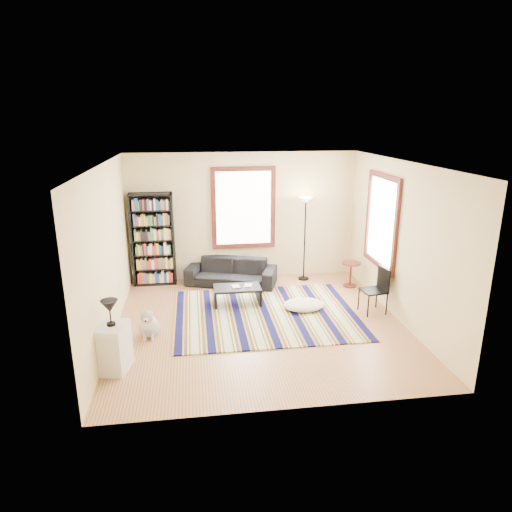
{
  "coord_description": "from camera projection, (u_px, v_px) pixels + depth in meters",
  "views": [
    {
      "loc": [
        -1.09,
        -7.3,
        3.51
      ],
      "look_at": [
        0.0,
        0.5,
        1.1
      ],
      "focal_mm": 32.0,
      "sensor_mm": 36.0,
      "label": 1
    }
  ],
  "objects": [
    {
      "name": "book_a",
      "position": [
        232.0,
        287.0,
        8.79
      ],
      "size": [
        0.21,
        0.17,
        0.02
      ],
      "primitive_type": "imported",
      "rotation": [
        0.0,
        0.0,
        0.13
      ],
      "color": "beige",
      "rests_on": "coffee_table"
    },
    {
      "name": "wall_left",
      "position": [
        104.0,
        254.0,
        7.33
      ],
      "size": [
        0.1,
        5.0,
        2.8
      ],
      "primitive_type": "cube",
      "color": "beige",
      "rests_on": "floor"
    },
    {
      "name": "side_table",
      "position": [
        350.0,
        274.0,
        9.78
      ],
      "size": [
        0.4,
        0.4,
        0.54
      ],
      "primitive_type": "cylinder",
      "rotation": [
        0.0,
        0.0,
        -0.01
      ],
      "color": "#4E1C13",
      "rests_on": "floor"
    },
    {
      "name": "coffee_table",
      "position": [
        237.0,
        296.0,
        8.86
      ],
      "size": [
        0.9,
        0.51,
        0.36
      ],
      "primitive_type": "cube",
      "rotation": [
        0.0,
        0.0,
        0.01
      ],
      "color": "black",
      "rests_on": "floor"
    },
    {
      "name": "dog",
      "position": [
        149.0,
        321.0,
        7.54
      ],
      "size": [
        0.41,
        0.56,
        0.54
      ],
      "primitive_type": null,
      "rotation": [
        0.0,
        0.0,
        -0.05
      ],
      "color": "silver",
      "rests_on": "floor"
    },
    {
      "name": "wall_back",
      "position": [
        243.0,
        216.0,
        10.09
      ],
      "size": [
        5.0,
        0.1,
        2.8
      ],
      "primitive_type": "cube",
      "color": "beige",
      "rests_on": "floor"
    },
    {
      "name": "floor_cushion",
      "position": [
        304.0,
        305.0,
        8.64
      ],
      "size": [
        0.86,
        0.7,
        0.19
      ],
      "primitive_type": "ellipsoid",
      "rotation": [
        0.0,
        0.0,
        -0.16
      ],
      "color": "white",
      "rests_on": "floor"
    },
    {
      "name": "sofa",
      "position": [
        231.0,
        272.0,
        9.9
      ],
      "size": [
        2.06,
        1.33,
        0.56
      ],
      "primitive_type": "imported",
      "rotation": [
        0.0,
        0.0,
        -0.32
      ],
      "color": "black",
      "rests_on": "floor"
    },
    {
      "name": "white_cabinet",
      "position": [
        114.0,
        348.0,
        6.51
      ],
      "size": [
        0.48,
        0.57,
        0.7
      ],
      "primitive_type": "cube",
      "rotation": [
        0.0,
        0.0,
        -0.22
      ],
      "color": "silver",
      "rests_on": "floor"
    },
    {
      "name": "wall_right",
      "position": [
        403.0,
        242.0,
        8.01
      ],
      "size": [
        0.1,
        5.0,
        2.8
      ],
      "primitive_type": "cube",
      "color": "beige",
      "rests_on": "floor"
    },
    {
      "name": "window_right",
      "position": [
        382.0,
        221.0,
        8.7
      ],
      "size": [
        0.06,
        1.2,
        1.6
      ],
      "primitive_type": "cube",
      "color": "white",
      "rests_on": "wall_right"
    },
    {
      "name": "wall_front",
      "position": [
        293.0,
        308.0,
        5.26
      ],
      "size": [
        5.0,
        0.1,
        2.8
      ],
      "primitive_type": "cube",
      "color": "beige",
      "rests_on": "floor"
    },
    {
      "name": "ceiling",
      "position": [
        260.0,
        160.0,
        7.25
      ],
      "size": [
        5.0,
        5.0,
        0.1
      ],
      "primitive_type": "cube",
      "color": "white",
      "rests_on": "floor"
    },
    {
      "name": "floor",
      "position": [
        260.0,
        326.0,
        8.1
      ],
      "size": [
        5.0,
        5.0,
        0.1
      ],
      "primitive_type": "cube",
      "color": "tan",
      "rests_on": "ground"
    },
    {
      "name": "floor_lamp",
      "position": [
        305.0,
        239.0,
        10.02
      ],
      "size": [
        0.35,
        0.35,
        1.86
      ],
      "primitive_type": null,
      "rotation": [
        0.0,
        0.0,
        0.19
      ],
      "color": "black",
      "rests_on": "floor"
    },
    {
      "name": "rug",
      "position": [
        266.0,
        314.0,
        8.45
      ],
      "size": [
        3.36,
        2.68,
        0.02
      ],
      "primitive_type": "cube",
      "color": "#0C0C3C",
      "rests_on": "floor"
    },
    {
      "name": "table_lamp",
      "position": [
        110.0,
        313.0,
        6.35
      ],
      "size": [
        0.25,
        0.25,
        0.38
      ],
      "primitive_type": null,
      "rotation": [
        0.0,
        0.0,
        0.06
      ],
      "color": "black",
      "rests_on": "white_cabinet"
    },
    {
      "name": "window_back",
      "position": [
        243.0,
        208.0,
        9.95
      ],
      "size": [
        1.2,
        0.06,
        1.6
      ],
      "primitive_type": "cube",
      "color": "white",
      "rests_on": "wall_back"
    },
    {
      "name": "bookshelf",
      "position": [
        153.0,
        240.0,
        9.73
      ],
      "size": [
        0.9,
        0.3,
        2.0
      ],
      "primitive_type": "cube",
      "color": "black",
      "rests_on": "floor"
    },
    {
      "name": "book_b",
      "position": [
        245.0,
        285.0,
        8.87
      ],
      "size": [
        0.19,
        0.23,
        0.01
      ],
      "primitive_type": "imported",
      "rotation": [
        0.0,
        0.0,
        -0.29
      ],
      "color": "beige",
      "rests_on": "coffee_table"
    },
    {
      "name": "folding_chair",
      "position": [
        373.0,
        291.0,
        8.42
      ],
      "size": [
        0.47,
        0.45,
        0.86
      ],
      "primitive_type": "cube",
      "rotation": [
        0.0,
        0.0,
        0.14
      ],
      "color": "black",
      "rests_on": "floor"
    }
  ]
}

